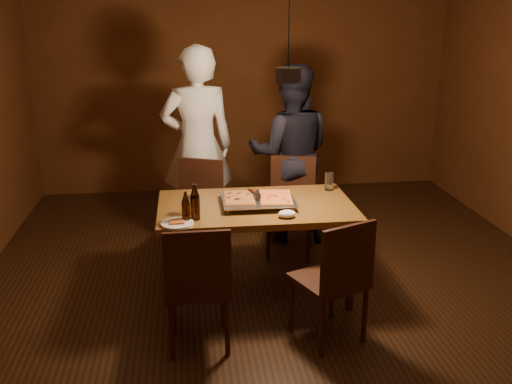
{
  "coord_description": "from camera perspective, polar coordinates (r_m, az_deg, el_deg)",
  "views": [
    {
      "loc": [
        -0.72,
        -3.97,
        2.18
      ],
      "look_at": [
        -0.21,
        0.16,
        0.85
      ],
      "focal_mm": 40.0,
      "sensor_mm": 36.0,
      "label": 1
    }
  ],
  "objects": [
    {
      "name": "pizza_meat",
      "position": [
        4.37,
        -1.68,
        -0.57
      ],
      "size": [
        0.24,
        0.37,
        0.02
      ],
      "primitive_type": "cube",
      "rotation": [
        0.0,
        0.0,
        -0.05
      ],
      "color": "maroon",
      "rests_on": "pizza_tray"
    },
    {
      "name": "pizza_cheese",
      "position": [
        4.38,
        1.99,
        -0.52
      ],
      "size": [
        0.28,
        0.4,
        0.02
      ],
      "primitive_type": "cube",
      "rotation": [
        0.0,
        0.0,
        -0.09
      ],
      "color": "gold",
      "rests_on": "pizza_tray"
    },
    {
      "name": "beer_bottle_b",
      "position": [
        4.07,
        -6.12,
        -0.99
      ],
      "size": [
        0.07,
        0.07,
        0.26
      ],
      "color": "black",
      "rests_on": "dining_table"
    },
    {
      "name": "beer_bottle_a",
      "position": [
        4.04,
        -7.04,
        -1.47
      ],
      "size": [
        0.06,
        0.06,
        0.22
      ],
      "color": "black",
      "rests_on": "dining_table"
    },
    {
      "name": "pizza_tray",
      "position": [
        4.39,
        0.19,
        -0.96
      ],
      "size": [
        0.55,
        0.45,
        0.05
      ],
      "primitive_type": "cube",
      "rotation": [
        0.0,
        0.0,
        -0.01
      ],
      "color": "silver",
      "rests_on": "dining_table"
    },
    {
      "name": "chair_far_left",
      "position": [
        5.2,
        -5.85,
        -0.78
      ],
      "size": [
        0.55,
        0.55,
        0.49
      ],
      "rotation": [
        0.0,
        0.0,
        2.75
      ],
      "color": "#38190F",
      "rests_on": "floor"
    },
    {
      "name": "water_glass_left",
      "position": [
        4.21,
        -6.71,
        -1.33
      ],
      "size": [
        0.08,
        0.08,
        0.13
      ],
      "primitive_type": "cylinder",
      "color": "silver",
      "rests_on": "dining_table"
    },
    {
      "name": "dining_table",
      "position": [
        4.42,
        0.0,
        -2.14
      ],
      "size": [
        1.5,
        0.9,
        0.75
      ],
      "color": "brown",
      "rests_on": "floor"
    },
    {
      "name": "water_glass_right",
      "position": [
        4.77,
        7.33,
        1.05
      ],
      "size": [
        0.07,
        0.07,
        0.15
      ],
      "primitive_type": "cylinder",
      "color": "silver",
      "rests_on": "dining_table"
    },
    {
      "name": "plate_slice",
      "position": [
        4.02,
        -7.87,
        -3.13
      ],
      "size": [
        0.23,
        0.23,
        0.03
      ],
      "color": "white",
      "rests_on": "dining_table"
    },
    {
      "name": "napkin",
      "position": [
        4.12,
        3.12,
        -2.2
      ],
      "size": [
        0.13,
        0.1,
        0.05
      ],
      "primitive_type": "ellipsoid",
      "color": "white",
      "rests_on": "dining_table"
    },
    {
      "name": "chair_far_right",
      "position": [
        5.28,
        3.59,
        -0.44
      ],
      "size": [
        0.52,
        0.52,
        0.49
      ],
      "rotation": [
        0.0,
        0.0,
        2.86
      ],
      "color": "#38190F",
      "rests_on": "floor"
    },
    {
      "name": "pendant_lamp",
      "position": [
        4.06,
        3.23,
        11.78
      ],
      "size": [
        0.18,
        0.18,
        1.1
      ],
      "color": "black",
      "rests_on": "ceiling"
    },
    {
      "name": "diner_white",
      "position": [
        5.47,
        -5.87,
        4.6
      ],
      "size": [
        0.73,
        0.52,
        1.89
      ],
      "primitive_type": "imported",
      "rotation": [
        0.0,
        0.0,
        3.24
      ],
      "color": "white",
      "rests_on": "floor"
    },
    {
      "name": "chair_near_left",
      "position": [
        3.74,
        -5.86,
        -8.45
      ],
      "size": [
        0.42,
        0.42,
        0.49
      ],
      "rotation": [
        0.0,
        0.0,
        0.01
      ],
      "color": "#38190F",
      "rests_on": "floor"
    },
    {
      "name": "spatula",
      "position": [
        4.38,
        0.14,
        -0.44
      ],
      "size": [
        0.15,
        0.26,
        0.04
      ],
      "primitive_type": null,
      "rotation": [
        0.0,
        0.0,
        0.26
      ],
      "color": "silver",
      "rests_on": "pizza_tray"
    },
    {
      "name": "chair_near_right",
      "position": [
        3.84,
        8.11,
        -7.83
      ],
      "size": [
        0.55,
        0.55,
        0.49
      ],
      "rotation": [
        0.0,
        0.0,
        0.4
      ],
      "color": "#38190F",
      "rests_on": "floor"
    },
    {
      "name": "diner_dark",
      "position": [
        5.53,
        3.47,
        3.85
      ],
      "size": [
        0.93,
        0.77,
        1.71
      ],
      "primitive_type": "imported",
      "rotation": [
        0.0,
        0.0,
        2.98
      ],
      "color": "black",
      "rests_on": "floor"
    },
    {
      "name": "room_shell",
      "position": [
        4.11,
        3.14,
        6.77
      ],
      "size": [
        6.0,
        6.0,
        6.0
      ],
      "color": "#351C0E",
      "rests_on": "ground"
    }
  ]
}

